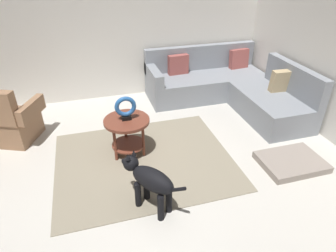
{
  "coord_description": "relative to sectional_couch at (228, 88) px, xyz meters",
  "views": [
    {
      "loc": [
        -0.43,
        -2.43,
        2.43
      ],
      "look_at": [
        0.45,
        0.6,
        0.55
      ],
      "focal_mm": 31.64,
      "sensor_mm": 36.0,
      "label": 1
    }
  ],
  "objects": [
    {
      "name": "torus_sculpture",
      "position": [
        -2.01,
        -1.09,
        0.42
      ],
      "size": [
        0.28,
        0.08,
        0.33
      ],
      "color": "black",
      "rests_on": "side_table"
    },
    {
      "name": "armchair",
      "position": [
        -3.58,
        -0.29,
        0.03
      ],
      "size": [
        0.97,
        0.87,
        0.88
      ],
      "rotation": [
        0.0,
        0.0,
        -0.41
      ],
      "color": "#936B4C",
      "rests_on": "ground_plane"
    },
    {
      "name": "ground_plane",
      "position": [
        -1.99,
        -2.01,
        -0.34
      ],
      "size": [
        6.0,
        6.0,
        0.1
      ],
      "primitive_type": "cube",
      "color": "beige"
    },
    {
      "name": "side_table",
      "position": [
        -2.01,
        -1.09,
        0.12
      ],
      "size": [
        0.6,
        0.6,
        0.54
      ],
      "color": "brown",
      "rests_on": "ground_plane"
    },
    {
      "name": "dog",
      "position": [
        -1.95,
        -2.14,
        0.09
      ],
      "size": [
        0.55,
        0.71,
        0.63
      ],
      "rotation": [
        0.0,
        0.0,
        0.64
      ],
      "color": "black",
      "rests_on": "ground_plane"
    },
    {
      "name": "sectional_couch",
      "position": [
        0.0,
        0.0,
        0.0
      ],
      "size": [
        2.2,
        2.25,
        0.88
      ],
      "color": "gray",
      "rests_on": "ground_plane"
    },
    {
      "name": "dog_bed_mat",
      "position": [
        -0.01,
        -1.93,
        -0.25
      ],
      "size": [
        0.8,
        0.6,
        0.09
      ],
      "primitive_type": "cube",
      "color": "gray",
      "rests_on": "ground_plane"
    },
    {
      "name": "wall_back",
      "position": [
        -1.99,
        0.93,
        1.06
      ],
      "size": [
        6.0,
        0.12,
        2.7
      ],
      "primitive_type": "cube",
      "color": "silver",
      "rests_on": "ground_plane"
    },
    {
      "name": "area_rug",
      "position": [
        -1.84,
        -1.31,
        -0.29
      ],
      "size": [
        2.3,
        1.9,
        0.01
      ],
      "primitive_type": "cube",
      "color": "gray",
      "rests_on": "ground_plane"
    }
  ]
}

